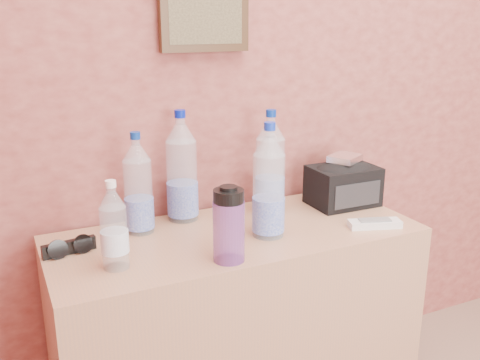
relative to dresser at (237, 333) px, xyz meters
The scene contains 12 objects.
picture_frame 1.06m from the dresser, 90.00° to the left, with size 0.30×0.03×0.25m, color #382311, non-canonical shape.
dresser is the anchor object (origin of this frame).
pet_large_a 0.59m from the dresser, 153.25° to the left, with size 0.09×0.09×0.32m.
pet_large_b 0.57m from the dresser, 121.20° to the left, with size 0.10×0.10×0.37m.
pet_large_c 0.57m from the dresser, 33.54° to the left, with size 0.10×0.10×0.36m.
pet_large_d 0.53m from the dresser, 38.75° to the right, with size 0.10×0.10×0.36m.
pet_small 0.63m from the dresser, 167.88° to the right, with size 0.07×0.07×0.25m.
nalgene_bottle 0.51m from the dresser, 120.88° to the right, with size 0.09×0.09×0.22m.
sunglasses 0.64m from the dresser, behind, with size 0.15×0.06×0.04m, color black, non-canonical shape.
ac_remote 0.59m from the dresser, 19.92° to the right, with size 0.17×0.05×0.02m, color white.
toiletry_bag 0.65m from the dresser, ahead, with size 0.23×0.17×0.16m, color black, non-canonical shape.
foil_packet 0.72m from the dresser, 10.16° to the left, with size 0.11×0.09×0.02m, color white.
Camera 1 is at (-1.16, 0.31, 1.38)m, focal length 40.00 mm.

